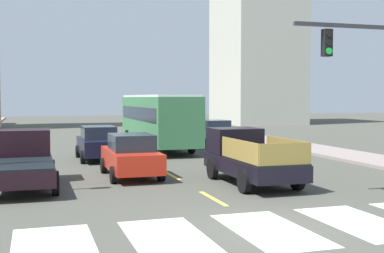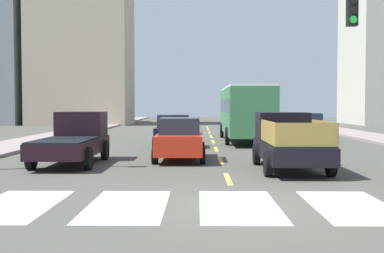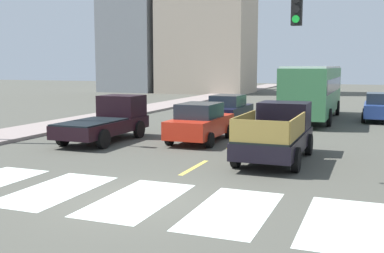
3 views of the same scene
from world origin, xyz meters
TOP-DOWN VIEW (x-y plane):
  - ground_plane at (0.00, 0.00)m, footprint 160.00×160.00m
  - sidewalk_right at (10.74, 18.00)m, footprint 3.06×110.00m
  - crosswalk_stripe_1 at (-4.98, 0.00)m, footprint 1.74×3.64m
  - crosswalk_stripe_2 at (-2.49, 0.00)m, footprint 1.74×3.64m
  - crosswalk_stripe_3 at (0.00, 0.00)m, footprint 1.74×3.64m
  - crosswalk_stripe_4 at (2.49, 0.00)m, footprint 1.74×3.64m
  - lane_dash_0 at (0.00, 4.00)m, footprint 0.16×2.40m
  - lane_dash_1 at (0.00, 9.00)m, footprint 0.16×2.40m
  - lane_dash_2 at (0.00, 14.00)m, footprint 0.16×2.40m
  - lane_dash_3 at (0.00, 19.00)m, footprint 0.16×2.40m
  - lane_dash_4 at (0.00, 24.00)m, footprint 0.16×2.40m
  - lane_dash_5 at (0.00, 29.00)m, footprint 0.16×2.40m
  - lane_dash_6 at (0.00, 34.00)m, footprint 0.16×2.40m
  - lane_dash_7 at (0.00, 39.00)m, footprint 0.16×2.40m
  - pickup_stakebed at (2.26, 6.52)m, footprint 2.18×5.20m
  - pickup_dark at (-5.67, 8.04)m, footprint 2.18×5.20m
  - city_bus at (1.96, 19.57)m, footprint 2.72×10.80m
  - sedan_mid at (-2.18, 15.17)m, footprint 2.02×4.40m
  - sedan_near_left at (5.85, 20.28)m, footprint 2.02×4.40m
  - sedan_near_right at (-1.64, 9.07)m, footprint 2.02×4.40m
  - tower_tall_centre at (20.90, 46.55)m, footprint 8.63×10.53m

SIDE VIEW (x-z plane):
  - ground_plane at x=0.00m, z-range 0.00..0.00m
  - lane_dash_0 at x=0.00m, z-range 0.00..0.01m
  - lane_dash_1 at x=0.00m, z-range 0.00..0.01m
  - lane_dash_2 at x=0.00m, z-range 0.00..0.01m
  - lane_dash_3 at x=0.00m, z-range 0.00..0.01m
  - lane_dash_4 at x=0.00m, z-range 0.00..0.01m
  - lane_dash_5 at x=0.00m, z-range 0.00..0.01m
  - lane_dash_6 at x=0.00m, z-range 0.00..0.01m
  - lane_dash_7 at x=0.00m, z-range 0.00..0.01m
  - crosswalk_stripe_1 at x=-4.98m, z-range 0.00..0.01m
  - crosswalk_stripe_2 at x=-2.49m, z-range 0.00..0.01m
  - crosswalk_stripe_3 at x=0.00m, z-range 0.00..0.01m
  - crosswalk_stripe_4 at x=2.49m, z-range 0.00..0.01m
  - sidewalk_right at x=10.74m, z-range 0.00..0.15m
  - sedan_mid at x=-2.18m, z-range 0.00..1.72m
  - sedan_near_left at x=5.85m, z-range 0.00..1.72m
  - sedan_near_right at x=-1.64m, z-range 0.00..1.72m
  - pickup_dark at x=-5.67m, z-range -0.06..1.90m
  - pickup_stakebed at x=2.26m, z-range -0.04..1.92m
  - city_bus at x=1.96m, z-range 0.29..3.61m
  - tower_tall_centre at x=20.90m, z-range 0.00..22.33m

